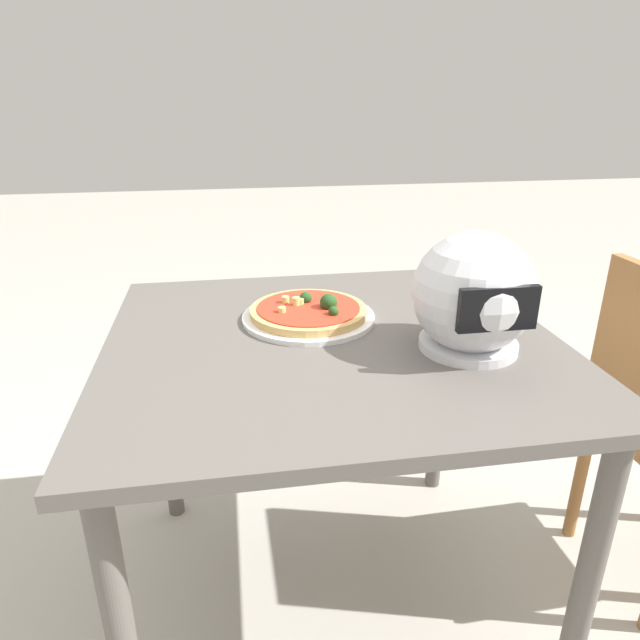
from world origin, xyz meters
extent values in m
plane|color=#B2ADA3|center=(0.00, 0.00, 0.00)|extent=(14.00, 14.00, 0.00)
cube|color=#5B5651|center=(0.00, 0.00, 0.76)|extent=(1.00, 0.92, 0.03)
cylinder|color=#5B5651|center=(-0.44, -0.40, 0.37)|extent=(0.05, 0.05, 0.74)
cylinder|color=#5B5651|center=(0.44, -0.40, 0.37)|extent=(0.05, 0.05, 0.74)
cylinder|color=#5B5651|center=(-0.44, 0.40, 0.37)|extent=(0.05, 0.05, 0.74)
cylinder|color=white|center=(0.04, -0.11, 0.78)|extent=(0.32, 0.32, 0.01)
cylinder|color=tan|center=(0.04, -0.11, 0.79)|extent=(0.28, 0.28, 0.02)
cylinder|color=red|center=(0.04, -0.11, 0.80)|extent=(0.25, 0.25, 0.00)
sphere|color=#234C1E|center=(-0.01, -0.05, 0.81)|extent=(0.02, 0.02, 0.02)
sphere|color=#234C1E|center=(-0.01, -0.10, 0.82)|extent=(0.04, 0.04, 0.04)
sphere|color=#234C1E|center=(0.04, -0.15, 0.82)|extent=(0.03, 0.03, 0.03)
cylinder|color=#E0D172|center=(0.07, -0.13, 0.82)|extent=(0.02, 0.02, 0.02)
cylinder|color=#E0D172|center=(0.05, -0.13, 0.81)|extent=(0.03, 0.03, 0.01)
cylinder|color=#E0D172|center=(0.09, -0.15, 0.81)|extent=(0.02, 0.02, 0.02)
cylinder|color=#E0D172|center=(0.10, -0.09, 0.81)|extent=(0.02, 0.02, 0.01)
sphere|color=silver|center=(-0.27, 0.11, 0.90)|extent=(0.25, 0.25, 0.25)
cylinder|color=silver|center=(-0.27, 0.11, 0.78)|extent=(0.21, 0.21, 0.02)
cube|color=black|center=(-0.27, 0.22, 0.91)|extent=(0.16, 0.02, 0.09)
cylinder|color=#996638|center=(-0.78, -0.10, 0.21)|extent=(0.04, 0.04, 0.43)
camera|label=1|loc=(0.22, 1.13, 1.29)|focal=31.55mm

